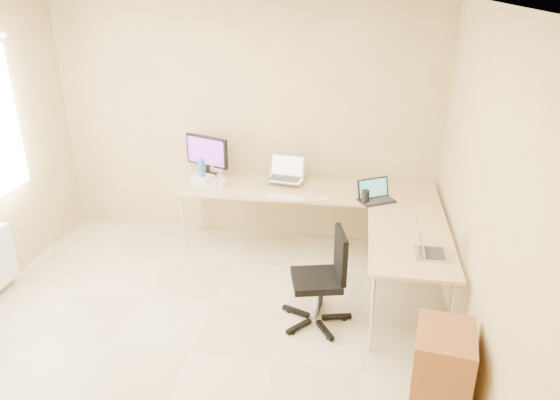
% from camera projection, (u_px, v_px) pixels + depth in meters
% --- Properties ---
extents(floor, '(4.50, 4.50, 0.00)m').
position_uv_depth(floor, '(190.00, 353.00, 4.17)').
color(floor, '#C5B58F').
rests_on(floor, ground).
extents(ceiling, '(4.50, 4.50, 0.00)m').
position_uv_depth(ceiling, '(162.00, 5.00, 3.15)').
color(ceiling, white).
rests_on(ceiling, ground).
extents(wall_back, '(4.50, 0.00, 4.50)m').
position_uv_depth(wall_back, '(246.00, 122.00, 5.71)').
color(wall_back, '#D1B77D').
rests_on(wall_back, ground).
extents(wall_right, '(0.00, 4.50, 4.50)m').
position_uv_depth(wall_right, '(492.00, 224.00, 3.37)').
color(wall_right, '#D1B77D').
rests_on(wall_right, ground).
extents(desk_main, '(2.65, 0.70, 0.73)m').
position_uv_depth(desk_main, '(307.00, 220.00, 5.61)').
color(desk_main, tan).
rests_on(desk_main, ground).
extents(desk_return, '(0.70, 1.30, 0.73)m').
position_uv_depth(desk_return, '(406.00, 276.00, 4.56)').
color(desk_return, tan).
rests_on(desk_return, ground).
extents(monitor, '(0.56, 0.36, 0.46)m').
position_uv_depth(monitor, '(207.00, 156.00, 5.72)').
color(monitor, black).
rests_on(monitor, desk_main).
extents(book_stack, '(0.26, 0.31, 0.05)m').
position_uv_depth(book_stack, '(279.00, 178.00, 5.69)').
color(book_stack, teal).
rests_on(book_stack, desk_main).
extents(laptop_center, '(0.43, 0.35, 0.25)m').
position_uv_depth(laptop_center, '(285.00, 169.00, 5.51)').
color(laptop_center, silver).
rests_on(laptop_center, desk_main).
extents(laptop_black, '(0.42, 0.39, 0.21)m').
position_uv_depth(laptop_black, '(377.00, 191.00, 5.11)').
color(laptop_black, black).
rests_on(laptop_black, desk_main).
extents(keyboard, '(0.41, 0.15, 0.02)m').
position_uv_depth(keyboard, '(286.00, 197.00, 5.22)').
color(keyboard, silver).
rests_on(keyboard, desk_main).
extents(mouse, '(0.12, 0.10, 0.04)m').
position_uv_depth(mouse, '(325.00, 199.00, 5.16)').
color(mouse, silver).
rests_on(mouse, desk_main).
extents(mug, '(0.10, 0.10, 0.09)m').
position_uv_depth(mug, '(222.00, 183.00, 5.47)').
color(mug, silver).
rests_on(mug, desk_main).
extents(cd_stack, '(0.12, 0.12, 0.03)m').
position_uv_depth(cd_stack, '(259.00, 187.00, 5.45)').
color(cd_stack, silver).
rests_on(cd_stack, desk_main).
extents(water_bottle, '(0.10, 0.10, 0.27)m').
position_uv_depth(water_bottle, '(202.00, 171.00, 5.54)').
color(water_bottle, '#2D64A5').
rests_on(water_bottle, desk_main).
extents(papers, '(0.29, 0.37, 0.01)m').
position_uv_depth(papers, '(207.00, 180.00, 5.67)').
color(papers, silver).
rests_on(papers, desk_main).
extents(white_box, '(0.26, 0.23, 0.08)m').
position_uv_depth(white_box, '(203.00, 179.00, 5.61)').
color(white_box, beige).
rests_on(white_box, desk_main).
extents(desk_fan, '(0.20, 0.20, 0.25)m').
position_uv_depth(desk_fan, '(220.00, 166.00, 5.74)').
color(desk_fan, white).
rests_on(desk_fan, desk_main).
extents(black_cup, '(0.10, 0.10, 0.13)m').
position_uv_depth(black_cup, '(365.00, 197.00, 5.09)').
color(black_cup, black).
rests_on(black_cup, desk_main).
extents(laptop_return, '(0.32, 0.25, 0.21)m').
position_uv_depth(laptop_return, '(434.00, 243.00, 4.12)').
color(laptop_return, '#B8B8B8').
rests_on(laptop_return, desk_return).
extents(office_chair, '(0.63, 0.63, 0.86)m').
position_uv_depth(office_chair, '(316.00, 271.00, 4.37)').
color(office_chair, black).
rests_on(office_chair, ground).
extents(cabinet, '(0.43, 0.50, 0.63)m').
position_uv_depth(cabinet, '(441.00, 372.00, 3.46)').
color(cabinet, olive).
rests_on(cabinet, ground).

